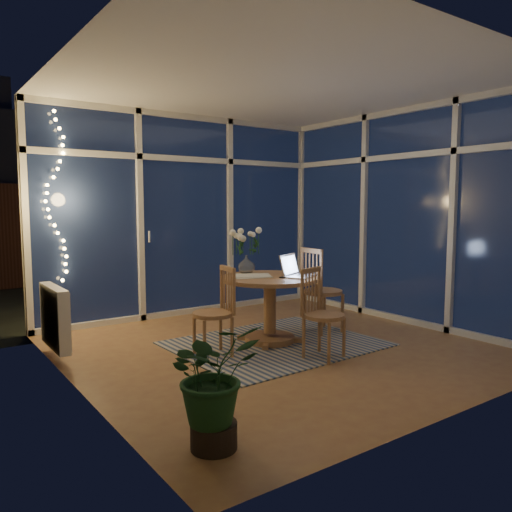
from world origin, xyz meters
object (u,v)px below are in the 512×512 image
at_px(chair_left, 213,312).
at_px(chair_front, 324,313).
at_px(dining_table, 270,310).
at_px(chair_right, 323,289).
at_px(laptop, 300,265).
at_px(flower_vase, 246,264).
at_px(potted_plant, 213,387).

relative_size(chair_left, chair_front, 1.01).
xyz_separation_m(dining_table, chair_right, (0.74, -0.01, 0.14)).
xyz_separation_m(chair_left, chair_front, (0.82, -0.66, -0.00)).
distance_m(dining_table, laptop, 0.57).
xyz_separation_m(chair_right, laptop, (-0.50, -0.18, 0.34)).
relative_size(chair_right, chair_front, 1.14).
distance_m(chair_left, flower_vase, 0.89).
bearing_deg(chair_left, flower_vase, 130.86).
distance_m(chair_right, potted_plant, 2.91).
height_order(chair_right, flower_vase, chair_right).
height_order(chair_left, chair_right, chair_right).
relative_size(chair_front, flower_vase, 4.11).
bearing_deg(chair_right, chair_front, 139.66).
distance_m(dining_table, chair_left, 0.75).
distance_m(chair_front, potted_plant, 1.96).
bearing_deg(chair_front, chair_left, 125.86).
relative_size(chair_right, laptop, 2.82).
bearing_deg(chair_front, potted_plant, -167.84).
relative_size(dining_table, laptop, 2.95).
xyz_separation_m(flower_vase, potted_plant, (-1.59, -2.00, -0.42)).
bearing_deg(chair_right, chair_left, 94.71).
bearing_deg(flower_vase, laptop, -60.66).
xyz_separation_m(chair_left, flower_vase, (0.68, 0.43, 0.37)).
height_order(chair_left, potted_plant, chair_left).
distance_m(chair_front, flower_vase, 1.16).
distance_m(chair_left, laptop, 1.07).
height_order(dining_table, potted_plant, potted_plant).
relative_size(chair_left, potted_plant, 1.15).
bearing_deg(chair_front, chair_right, 32.22).
distance_m(chair_left, chair_right, 1.49).
relative_size(laptop, potted_plant, 0.46).
bearing_deg(laptop, flower_vase, 93.60).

